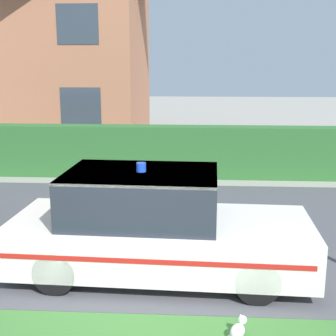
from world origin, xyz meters
TOP-DOWN VIEW (x-y plane):
  - road_strip at (0.00, 4.10)m, footprint 28.00×6.38m
  - garden_hedge at (0.16, 8.28)m, footprint 13.66×0.66m
  - police_car at (0.07, 2.11)m, footprint 4.47×1.92m
  - cat at (1.18, 0.46)m, footprint 0.30×0.25m
  - house_left at (-5.39, 14.62)m, footprint 8.04×6.75m

SIDE VIEW (x-z plane):
  - road_strip at x=0.00m, z-range 0.00..0.01m
  - cat at x=1.18m, z-range -0.03..0.24m
  - garden_hedge at x=0.16m, z-range 0.00..1.42m
  - police_car at x=0.07m, z-range -0.11..1.59m
  - house_left at x=-5.39m, z-range 0.08..8.31m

